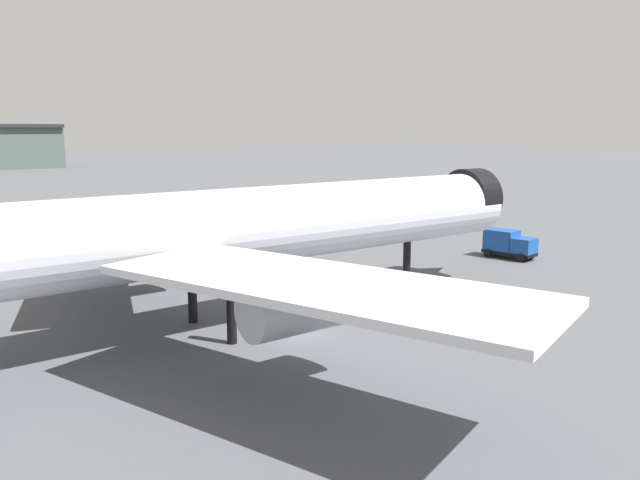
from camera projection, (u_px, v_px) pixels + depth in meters
ground at (302, 333)px, 43.02m from camera, size 900.00×900.00×0.00m
airliner_near_gate at (237, 229)px, 43.28m from camera, size 57.32×52.45×15.83m
service_truck_front at (509, 244)px, 67.99m from camera, size 3.27×5.79×3.00m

